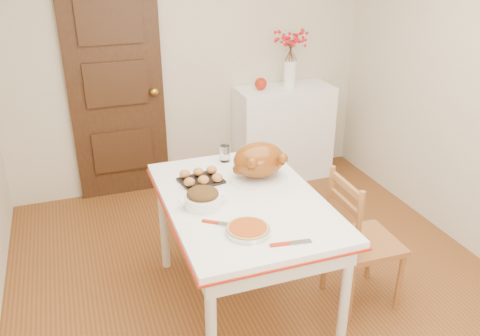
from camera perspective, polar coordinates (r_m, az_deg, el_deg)
name	(u,v)px	position (r m, az deg, el deg)	size (l,w,h in m)	color
floor	(268,298)	(3.59, 3.26, -14.72)	(3.50, 4.00, 0.00)	#5B3612
wall_back	(189,60)	(4.78, -5.84, 12.30)	(3.50, 0.00, 2.50)	beige
door_back	(116,90)	(4.69, -14.04, 8.67)	(0.85, 0.06, 2.06)	black
sideboard	(283,133)	(5.08, 4.98, 4.03)	(0.96, 0.43, 0.96)	white
kitchen_table	(243,254)	(3.28, 0.30, -9.86)	(0.95, 1.39, 0.83)	white
chair_oak	(365,239)	(3.41, 14.17, -7.97)	(0.42, 0.42, 0.96)	brown
berry_vase	(290,60)	(4.89, 5.80, 12.25)	(0.27, 0.27, 0.53)	white
apple	(261,84)	(4.82, 2.41, 9.65)	(0.12, 0.12, 0.12)	#A91E0B
turkey_platter	(259,162)	(3.23, 2.18, 0.72)	(0.40, 0.32, 0.25)	#73330E
pumpkin_pie	(248,229)	(2.70, 0.92, -7.01)	(0.24, 0.24, 0.05)	#A13E11
stuffing_dish	(203,198)	(2.95, -4.30, -3.43)	(0.28, 0.22, 0.11)	brown
rolls_tray	(201,177)	(3.25, -4.52, -1.03)	(0.27, 0.21, 0.07)	#B1652E
pie_server	(291,243)	(2.63, 5.86, -8.58)	(0.23, 0.06, 0.01)	silver
carving_knife	(224,224)	(2.78, -1.81, -6.44)	(0.26, 0.06, 0.01)	silver
drinking_glass	(225,153)	(3.53, -1.76, 1.69)	(0.07, 0.07, 0.12)	white
shaker_pair	(258,150)	(3.61, 2.11, 2.04)	(0.10, 0.04, 0.09)	white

